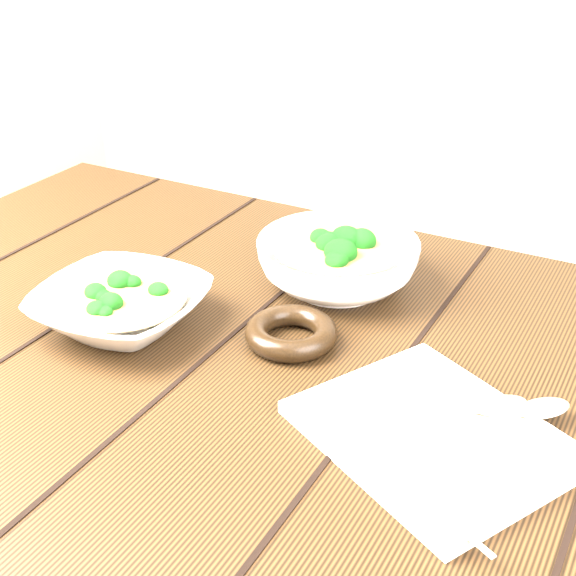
# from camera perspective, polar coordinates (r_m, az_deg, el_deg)

# --- Properties ---
(table) EXTENTS (1.20, 0.80, 0.75)m
(table) POSITION_cam_1_polar(r_m,az_deg,el_deg) (1.02, -2.95, -9.54)
(table) COLOR #301E0D
(table) RESTS_ON ground
(soup_bowl_front) EXTENTS (0.21, 0.21, 0.06)m
(soup_bowl_front) POSITION_cam_1_polar(r_m,az_deg,el_deg) (0.99, -11.79, -1.28)
(soup_bowl_front) COLOR silver
(soup_bowl_front) RESTS_ON table
(soup_bowl_back) EXTENTS (0.27, 0.27, 0.08)m
(soup_bowl_back) POSITION_cam_1_polar(r_m,az_deg,el_deg) (1.05, 3.54, 1.86)
(soup_bowl_back) COLOR silver
(soup_bowl_back) RESTS_ON table
(trivet) EXTENTS (0.12, 0.12, 0.03)m
(trivet) POSITION_cam_1_polar(r_m,az_deg,el_deg) (0.94, 0.22, -3.20)
(trivet) COLOR black
(trivet) RESTS_ON table
(napkin) EXTENTS (0.31, 0.29, 0.01)m
(napkin) POSITION_cam_1_polar(r_m,az_deg,el_deg) (0.81, 10.24, -10.21)
(napkin) COLOR beige
(napkin) RESTS_ON table
(spoon_left) EXTENTS (0.15, 0.16, 0.01)m
(spoon_left) POSITION_cam_1_polar(r_m,az_deg,el_deg) (0.82, 12.56, -8.67)
(spoon_left) COLOR #B3AB9E
(spoon_left) RESTS_ON napkin
(spoon_right) EXTENTS (0.15, 0.16, 0.01)m
(spoon_right) POSITION_cam_1_polar(r_m,az_deg,el_deg) (0.83, 15.49, -8.77)
(spoon_right) COLOR #B3AB9E
(spoon_right) RESTS_ON napkin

